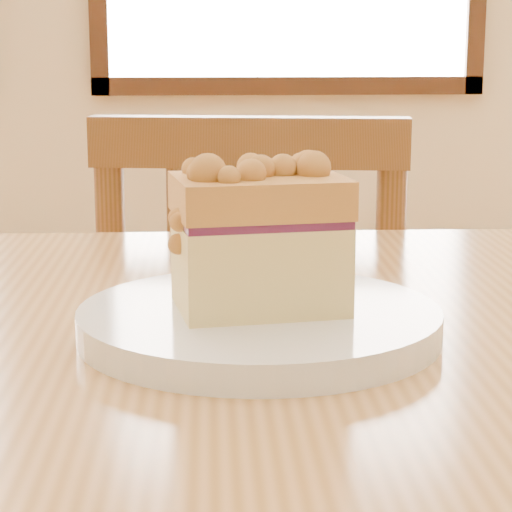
{
  "coord_description": "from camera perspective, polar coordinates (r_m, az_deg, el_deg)",
  "views": [
    {
      "loc": [
        -0.18,
        -0.55,
        0.94
      ],
      "look_at": [
        -0.13,
        0.12,
        0.8
      ],
      "focal_mm": 70.0,
      "sensor_mm": 36.0,
      "label": 1
    }
  ],
  "objects": [
    {
      "name": "cafe_chair_main",
      "position": [
        1.35,
        0.14,
        -9.83
      ],
      "size": [
        0.45,
        0.45,
        0.87
      ],
      "rotation": [
        0.0,
        0.0,
        2.99
      ],
      "color": "brown",
      "rests_on": "ground"
    },
    {
      "name": "cafe_table_main",
      "position": [
        0.73,
        8.26,
        -12.33
      ],
      "size": [
        1.14,
        0.78,
        0.75
      ],
      "rotation": [
        0.0,
        0.0,
        -0.02
      ],
      "color": "tan",
      "rests_on": "ground"
    },
    {
      "name": "cake_slice",
      "position": [
        0.65,
        0.2,
        1.54
      ],
      "size": [
        0.12,
        0.1,
        0.11
      ],
      "rotation": [
        0.0,
        0.0,
        0.14
      ],
      "color": "#E9CA83",
      "rests_on": "plate"
    },
    {
      "name": "plate",
      "position": [
        0.67,
        0.19,
        -3.87
      ],
      "size": [
        0.24,
        0.24,
        0.02
      ],
      "color": "white",
      "rests_on": "cafe_table_main"
    }
  ]
}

